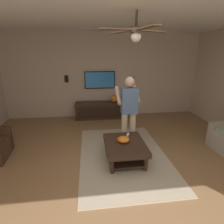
{
  "coord_description": "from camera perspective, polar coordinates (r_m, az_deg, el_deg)",
  "views": [
    {
      "loc": [
        -2.86,
        0.54,
        2.13
      ],
      "look_at": [
        0.66,
        0.08,
        0.97
      ],
      "focal_mm": 29.14,
      "sensor_mm": 36.0,
      "label": 1
    }
  ],
  "objects": [
    {
      "name": "ceiling_fan",
      "position": [
        3.12,
        7.37,
        23.64
      ],
      "size": [
        1.15,
        1.18,
        0.46
      ],
      "color": "#4C3828"
    },
    {
      "name": "vase_round",
      "position": [
        6.08,
        0.67,
        4.1
      ],
      "size": [
        0.22,
        0.22,
        0.22
      ],
      "primitive_type": "sphere",
      "color": "orange",
      "rests_on": "media_console"
    },
    {
      "name": "remote_white",
      "position": [
        4.05,
        5.0,
        -7.11
      ],
      "size": [
        0.16,
        0.09,
        0.02
      ],
      "primitive_type": "cube",
      "rotation": [
        0.0,
        0.0,
        5.93
      ],
      "color": "white",
      "rests_on": "coffee_table"
    },
    {
      "name": "ground_plane",
      "position": [
        3.61,
        2.71,
        -18.15
      ],
      "size": [
        7.93,
        7.93,
        0.0
      ],
      "primitive_type": "plane",
      "color": "olive"
    },
    {
      "name": "area_rug",
      "position": [
        4.1,
        3.38,
        -13.15
      ],
      "size": [
        2.79,
        1.83,
        0.01
      ],
      "primitive_type": "cube",
      "color": "tan",
      "rests_on": "ground"
    },
    {
      "name": "wall_speaker_right",
      "position": [
        6.23,
        -14.09,
        10.04
      ],
      "size": [
        0.06,
        0.12,
        0.22
      ],
      "primitive_type": "cube",
      "color": "black"
    },
    {
      "name": "media_console",
      "position": [
        6.18,
        -3.47,
        0.58
      ],
      "size": [
        0.45,
        1.7,
        0.55
      ],
      "rotation": [
        0.0,
        0.0,
        3.14
      ],
      "color": "#332116",
      "rests_on": "ground"
    },
    {
      "name": "ceiling_slab",
      "position": [
        2.99,
        3.64,
        31.36
      ],
      "size": [
        6.81,
        6.7,
        0.1
      ],
      "primitive_type": "cube",
      "color": "white"
    },
    {
      "name": "coffee_table",
      "position": [
        3.79,
        4.04,
        -10.96
      ],
      "size": [
        1.0,
        0.8,
        0.4
      ],
      "color": "#332116",
      "rests_on": "ground"
    },
    {
      "name": "book",
      "position": [
        3.8,
        3.2,
        -8.79
      ],
      "size": [
        0.27,
        0.26,
        0.04
      ],
      "primitive_type": "cube",
      "rotation": [
        0.0,
        0.0,
        0.68
      ],
      "color": "red",
      "rests_on": "coffee_table"
    },
    {
      "name": "wall_speaker_left",
      "position": [
        6.38,
        6.31,
        9.78
      ],
      "size": [
        0.06,
        0.12,
        0.22
      ],
      "primitive_type": "cube",
      "color": "black"
    },
    {
      "name": "person_standing",
      "position": [
        4.16,
        5.31,
        1.24
      ],
      "size": [
        0.54,
        0.54,
        1.64
      ],
      "rotation": [
        0.0,
        0.0,
        0.03
      ],
      "color": "#C6B793",
      "rests_on": "ground"
    },
    {
      "name": "bowl",
      "position": [
        3.74,
        3.65,
        -8.58
      ],
      "size": [
        0.25,
        0.25,
        0.11
      ],
      "primitive_type": "ellipsoid",
      "color": "orange",
      "rests_on": "coffee_table"
    },
    {
      "name": "wall_back_tv",
      "position": [
        6.28,
        -2.53,
        11.26
      ],
      "size": [
        0.1,
        6.7,
        2.77
      ],
      "primitive_type": "cube",
      "color": "#BCA893",
      "rests_on": "ground"
    },
    {
      "name": "tv",
      "position": [
        6.2,
        -3.81,
        9.99
      ],
      "size": [
        0.05,
        1.02,
        0.57
      ],
      "rotation": [
        0.0,
        0.0,
        3.14
      ],
      "color": "black"
    }
  ]
}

